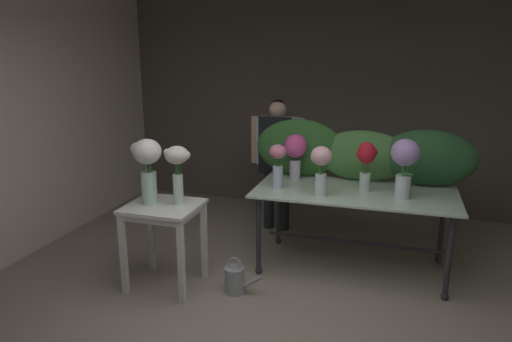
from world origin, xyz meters
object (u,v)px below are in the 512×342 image
(vase_white_roses_tall, at_px, (147,164))
(watering_can, at_px, (235,279))
(side_table_white, at_px, (164,217))
(vase_lilac_hydrangea, at_px, (405,162))
(vase_cream_lisianthus_tall, at_px, (177,166))
(vase_blush_tulips, at_px, (321,165))
(florist, at_px, (277,151))
(vase_crimson_peonies, at_px, (366,161))
(vase_rosy_roses, at_px, (278,163))
(vase_fuchsia_freesia, at_px, (295,151))
(display_table_glass, at_px, (354,202))

(vase_white_roses_tall, xyz_separation_m, watering_can, (0.79, 0.05, -1.02))
(side_table_white, xyz_separation_m, vase_lilac_hydrangea, (2.03, 0.73, 0.49))
(vase_cream_lisianthus_tall, bearing_deg, vase_lilac_hydrangea, 19.34)
(vase_blush_tulips, xyz_separation_m, watering_can, (-0.65, -0.54, -0.98))
(side_table_white, xyz_separation_m, vase_white_roses_tall, (-0.13, 0.00, 0.48))
(side_table_white, relative_size, vase_white_roses_tall, 1.33)
(florist, bearing_deg, vase_crimson_peonies, -37.47)
(vase_lilac_hydrangea, relative_size, vase_rosy_roses, 1.26)
(vase_blush_tulips, relative_size, vase_crimson_peonies, 0.97)
(vase_white_roses_tall, height_order, vase_cream_lisianthus_tall, vase_white_roses_tall)
(florist, bearing_deg, side_table_white, -110.47)
(florist, relative_size, vase_fuchsia_freesia, 3.29)
(display_table_glass, bearing_deg, vase_rosy_roses, -168.88)
(vase_white_roses_tall, bearing_deg, florist, 65.62)
(display_table_glass, height_order, watering_can, display_table_glass)
(vase_blush_tulips, height_order, vase_white_roses_tall, vase_white_roses_tall)
(vase_fuchsia_freesia, xyz_separation_m, vase_rosy_roses, (-0.10, -0.35, -0.05))
(florist, relative_size, vase_white_roses_tall, 2.66)
(vase_cream_lisianthus_tall, bearing_deg, display_table_glass, 28.20)
(display_table_glass, bearing_deg, side_table_white, -152.10)
(vase_rosy_roses, relative_size, vase_white_roses_tall, 0.73)
(display_table_glass, bearing_deg, vase_cream_lisianthus_tall, -151.80)
(vase_white_roses_tall, bearing_deg, vase_lilac_hydrangea, 18.53)
(florist, height_order, vase_blush_tulips, florist)
(vase_crimson_peonies, bearing_deg, vase_blush_tulips, -146.82)
(vase_crimson_peonies, relative_size, vase_cream_lisianthus_tall, 0.90)
(side_table_white, distance_m, vase_lilac_hydrangea, 2.21)
(florist, bearing_deg, vase_rosy_roses, -75.26)
(vase_lilac_hydrangea, xyz_separation_m, vase_fuchsia_freesia, (-1.06, 0.33, -0.04))
(vase_lilac_hydrangea, xyz_separation_m, vase_cream_lisianthus_tall, (-1.90, -0.67, -0.02))
(watering_can, bearing_deg, vase_rosy_roses, 72.06)
(vase_blush_tulips, bearing_deg, vase_white_roses_tall, -157.84)
(side_table_white, relative_size, vase_fuchsia_freesia, 1.64)
(side_table_white, relative_size, vase_rosy_roses, 1.81)
(vase_lilac_hydrangea, bearing_deg, vase_rosy_roses, -178.95)
(florist, bearing_deg, vase_blush_tulips, -57.39)
(side_table_white, distance_m, vase_fuchsia_freesia, 1.50)
(display_table_glass, height_order, vase_rosy_roses, vase_rosy_roses)
(vase_rosy_roses, height_order, vase_cream_lisianthus_tall, vase_cream_lisianthus_tall)
(side_table_white, height_order, vase_blush_tulips, vase_blush_tulips)
(vase_crimson_peonies, relative_size, watering_can, 1.36)
(vase_fuchsia_freesia, height_order, vase_cream_lisianthus_tall, vase_cream_lisianthus_tall)
(vase_lilac_hydrangea, relative_size, vase_cream_lisianthus_tall, 1.03)
(vase_cream_lisianthus_tall, xyz_separation_m, watering_can, (0.53, -0.01, -1.01))
(side_table_white, distance_m, vase_crimson_peonies, 1.94)
(florist, height_order, vase_lilac_hydrangea, florist)
(vase_fuchsia_freesia, xyz_separation_m, vase_crimson_peonies, (0.72, -0.21, -0.00))
(vase_blush_tulips, xyz_separation_m, vase_fuchsia_freesia, (-0.34, 0.46, 0.01))
(vase_white_roses_tall, bearing_deg, vase_rosy_roses, 35.06)
(florist, xyz_separation_m, vase_white_roses_tall, (-0.75, -1.66, 0.18))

